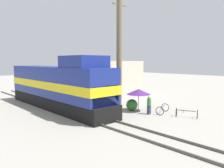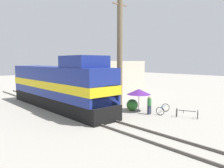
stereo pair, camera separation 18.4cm
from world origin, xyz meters
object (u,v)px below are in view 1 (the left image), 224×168
at_px(utility_pole, 119,49).
at_px(bicycle, 163,109).
at_px(locomotive, 59,86).
at_px(vendor_umbrella, 139,92).
at_px(billboard_sign, 115,79).
at_px(bicycle_spare, 187,113).
at_px(person_bystander, 149,104).

bearing_deg(utility_pole, bicycle, -81.03).
xyz_separation_m(utility_pole, bicycle, (0.73, -4.63, -5.26)).
height_order(locomotive, utility_pole, utility_pole).
distance_m(vendor_umbrella, billboard_sign, 6.88).
xyz_separation_m(utility_pole, vendor_umbrella, (-0.19, -2.68, -3.86)).
bearing_deg(bicycle_spare, vendor_umbrella, -99.55).
height_order(utility_pole, bicycle_spare, utility_pole).
xyz_separation_m(bicycle, bicycle_spare, (0.19, -2.14, -0.01)).
xyz_separation_m(locomotive, billboard_sign, (7.66, 0.34, 0.27)).
distance_m(locomotive, bicycle_spare, 11.65).
xyz_separation_m(vendor_umbrella, bicycle, (0.92, -1.95, -1.39)).
relative_size(person_bystander, bicycle, 0.87).
bearing_deg(billboard_sign, bicycle, -104.06).
height_order(vendor_umbrella, bicycle, vendor_umbrella).
bearing_deg(vendor_umbrella, locomotive, 128.83).
distance_m(locomotive, billboard_sign, 7.67).
height_order(locomotive, person_bystander, locomotive).
bearing_deg(bicycle, billboard_sign, 147.47).
height_order(person_bystander, bicycle_spare, person_bystander).
bearing_deg(bicycle, vendor_umbrella, -173.27).
bearing_deg(utility_pole, person_bystander, -96.24).
distance_m(locomotive, bicycle, 9.77).
bearing_deg(person_bystander, vendor_umbrella, 79.54).
bearing_deg(vendor_umbrella, billboard_sign, 64.45).
height_order(utility_pole, bicycle, utility_pole).
xyz_separation_m(locomotive, person_bystander, (4.44, -7.24, -1.30)).
bearing_deg(person_bystander, locomotive, 121.55).
xyz_separation_m(locomotive, utility_pole, (4.89, -3.16, 3.48)).
bearing_deg(person_bystander, utility_pole, 83.76).
height_order(utility_pole, vendor_umbrella, utility_pole).
relative_size(vendor_umbrella, bicycle_spare, 1.20).
bearing_deg(billboard_sign, locomotive, -177.45).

